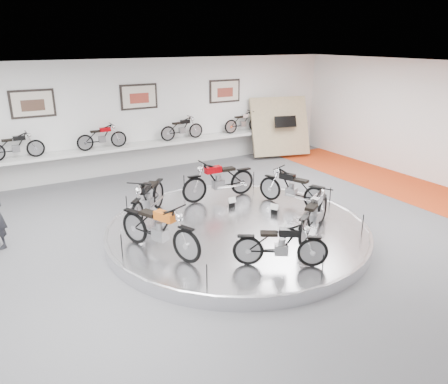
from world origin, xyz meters
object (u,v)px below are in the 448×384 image
display_platform (237,231)px  shelf (145,145)px  bike_a (292,188)px  bike_c (148,198)px  bike_f (314,214)px  bike_e (281,244)px  bike_b (219,180)px  bike_d (159,228)px

display_platform → shelf: (0.00, 6.40, 0.85)m
display_platform → shelf: 6.46m
shelf → bike_a: bike_a is taller
bike_c → bike_f: (3.00, -2.81, -0.04)m
bike_e → bike_f: size_ratio=0.93×
bike_b → bike_d: 3.57m
bike_a → bike_d: (-4.19, -0.81, 0.05)m
display_platform → bike_b: (0.55, 1.90, 0.71)m
bike_a → bike_c: bearing=51.1°
bike_b → bike_f: bearing=104.5°
display_platform → bike_f: 1.94m
bike_a → bike_c: (-3.73, 1.09, 0.04)m
bike_d → bike_c: bearing=142.7°
display_platform → bike_b: 2.10m
bike_d → bike_e: (1.87, -1.75, -0.09)m
bike_b → bike_e: bike_b is taller
display_platform → bike_f: bearing=-45.7°
bike_a → bike_e: bike_a is taller
bike_a → bike_e: 3.46m
shelf → bike_d: bearing=-107.8°
shelf → bike_f: bike_f is taller
bike_c → bike_b: bearing=141.3°
bike_a → bike_e: bearing=115.3°
bike_d → bike_f: bearing=51.6°
bike_a → bike_b: 2.08m
bike_d → bike_e: 2.56m
shelf → bike_c: size_ratio=5.86×
display_platform → bike_e: (-0.32, -2.15, 0.63)m
bike_b → bike_c: bike_b is taller
bike_a → bike_f: bike_a is taller
display_platform → bike_e: size_ratio=3.95×
display_platform → bike_c: (-1.73, 1.51, 0.70)m
bike_d → bike_f: (3.46, -0.91, -0.05)m
display_platform → shelf: bearing=90.0°
shelf → bike_e: bike_e is taller
bike_a → shelf: bearing=-4.1°
bike_b → bike_a: bearing=136.1°
bike_c → display_platform: bearing=90.4°
display_platform → bike_e: 2.26m
bike_c → bike_e: bearing=62.5°
bike_c → bike_d: 1.96m
bike_c → bike_e: 3.92m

